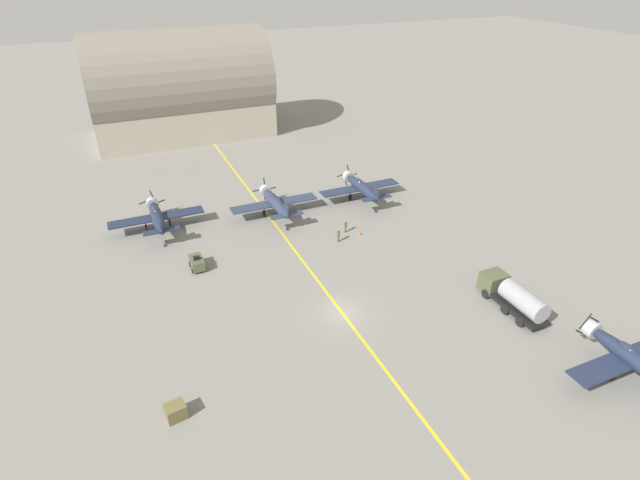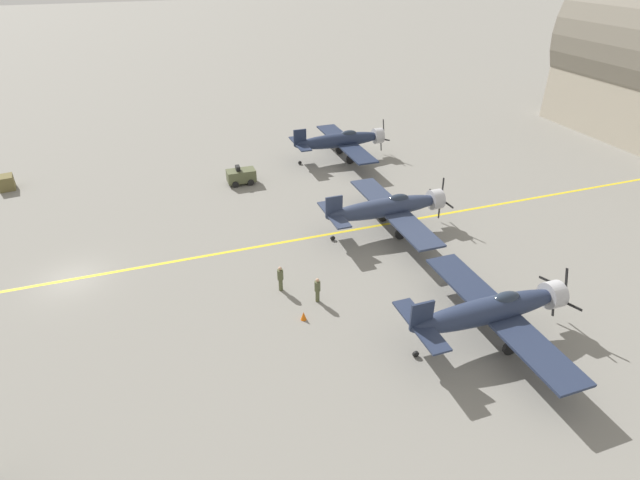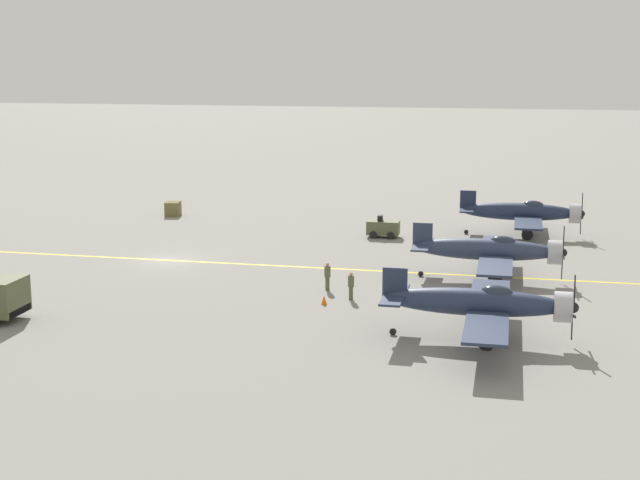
{
  "view_description": "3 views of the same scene",
  "coord_description": "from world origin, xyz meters",
  "px_view_note": "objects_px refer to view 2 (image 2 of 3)",
  "views": [
    {
      "loc": [
        -17.99,
        -35.56,
        31.6
      ],
      "look_at": [
        1.46,
        8.77,
        3.44
      ],
      "focal_mm": 28.0,
      "sensor_mm": 36.0,
      "label": 1
    },
    {
      "loc": [
        31.25,
        6.62,
        19.23
      ],
      "look_at": [
        5.69,
        15.58,
        3.19
      ],
      "focal_mm": 28.0,
      "sensor_mm": 36.0,
      "label": 2
    },
    {
      "loc": [
        58.89,
        23.92,
        14.42
      ],
      "look_at": [
        2.12,
        11.62,
        2.44
      ],
      "focal_mm": 50.0,
      "sensor_mm": 36.0,
      "label": 3
    }
  ],
  "objects_px": {
    "airplane_far_center": "(389,207)",
    "tow_tractor": "(241,176)",
    "ground_crew_walking": "(280,278)",
    "ground_crew_inspecting": "(317,289)",
    "supply_crate_by_tanker": "(6,183)",
    "traffic_cone": "(304,316)",
    "airplane_far_left": "(342,140)",
    "airplane_far_right": "(493,310)"
  },
  "relations": [
    {
      "from": "tow_tractor",
      "to": "supply_crate_by_tanker",
      "type": "relative_size",
      "value": 1.69
    },
    {
      "from": "ground_crew_walking",
      "to": "ground_crew_inspecting",
      "type": "relative_size",
      "value": 1.04
    },
    {
      "from": "airplane_far_right",
      "to": "airplane_far_left",
      "type": "relative_size",
      "value": 1.0
    },
    {
      "from": "airplane_far_right",
      "to": "supply_crate_by_tanker",
      "type": "xyz_separation_m",
      "value": [
        -31.55,
        -29.26,
        -1.37
      ]
    },
    {
      "from": "ground_crew_walking",
      "to": "ground_crew_inspecting",
      "type": "bearing_deg",
      "value": 44.21
    },
    {
      "from": "ground_crew_inspecting",
      "to": "supply_crate_by_tanker",
      "type": "distance_m",
      "value": 32.96
    },
    {
      "from": "airplane_far_left",
      "to": "traffic_cone",
      "type": "relative_size",
      "value": 21.82
    },
    {
      "from": "airplane_far_right",
      "to": "ground_crew_inspecting",
      "type": "relative_size",
      "value": 7.0
    },
    {
      "from": "tow_tractor",
      "to": "airplane_far_center",
      "type": "bearing_deg",
      "value": 35.39
    },
    {
      "from": "airplane_far_center",
      "to": "tow_tractor",
      "type": "height_order",
      "value": "airplane_far_center"
    },
    {
      "from": "tow_tractor",
      "to": "supply_crate_by_tanker",
      "type": "xyz_separation_m",
      "value": [
        -5.87,
        -20.45,
        -0.15
      ]
    },
    {
      "from": "airplane_far_center",
      "to": "ground_crew_walking",
      "type": "relative_size",
      "value": 6.72
    },
    {
      "from": "airplane_far_right",
      "to": "tow_tractor",
      "type": "height_order",
      "value": "airplane_far_right"
    },
    {
      "from": "tow_tractor",
      "to": "traffic_cone",
      "type": "distance_m",
      "value": 20.71
    },
    {
      "from": "airplane_far_center",
      "to": "traffic_cone",
      "type": "relative_size",
      "value": 21.82
    },
    {
      "from": "airplane_far_left",
      "to": "airplane_far_right",
      "type": "bearing_deg",
      "value": -18.85
    },
    {
      "from": "airplane_far_left",
      "to": "ground_crew_inspecting",
      "type": "bearing_deg",
      "value": -39.25
    },
    {
      "from": "airplane_far_left",
      "to": "supply_crate_by_tanker",
      "type": "distance_m",
      "value": 31.75
    },
    {
      "from": "ground_crew_walking",
      "to": "traffic_cone",
      "type": "distance_m",
      "value": 3.41
    },
    {
      "from": "airplane_far_center",
      "to": "ground_crew_inspecting",
      "type": "distance_m",
      "value": 10.57
    },
    {
      "from": "airplane_far_right",
      "to": "traffic_cone",
      "type": "distance_m",
      "value": 10.73
    },
    {
      "from": "ground_crew_walking",
      "to": "ground_crew_inspecting",
      "type": "xyz_separation_m",
      "value": [
        1.9,
        1.85,
        -0.04
      ]
    },
    {
      "from": "ground_crew_inspecting",
      "to": "ground_crew_walking",
      "type": "bearing_deg",
      "value": -135.79
    },
    {
      "from": "supply_crate_by_tanker",
      "to": "traffic_cone",
      "type": "relative_size",
      "value": 2.79
    },
    {
      "from": "tow_tractor",
      "to": "ground_crew_walking",
      "type": "xyz_separation_m",
      "value": [
        17.39,
        -1.01,
        0.18
      ]
    },
    {
      "from": "airplane_far_center",
      "to": "tow_tractor",
      "type": "xyz_separation_m",
      "value": [
        -12.58,
        -8.94,
        -1.22
      ]
    },
    {
      "from": "airplane_far_center",
      "to": "tow_tractor",
      "type": "distance_m",
      "value": 15.48
    },
    {
      "from": "supply_crate_by_tanker",
      "to": "airplane_far_right",
      "type": "bearing_deg",
      "value": 42.84
    },
    {
      "from": "airplane_far_right",
      "to": "airplane_far_center",
      "type": "bearing_deg",
      "value": -163.94
    },
    {
      "from": "airplane_far_left",
      "to": "supply_crate_by_tanker",
      "type": "relative_size",
      "value": 7.81
    },
    {
      "from": "airplane_far_right",
      "to": "tow_tractor",
      "type": "xyz_separation_m",
      "value": [
        -25.68,
        -8.82,
        -1.22
      ]
    },
    {
      "from": "ground_crew_inspecting",
      "to": "traffic_cone",
      "type": "xyz_separation_m",
      "value": [
        1.41,
        -1.36,
        -0.66
      ]
    },
    {
      "from": "ground_crew_walking",
      "to": "traffic_cone",
      "type": "height_order",
      "value": "ground_crew_walking"
    },
    {
      "from": "tow_tractor",
      "to": "supply_crate_by_tanker",
      "type": "height_order",
      "value": "tow_tractor"
    },
    {
      "from": "airplane_far_center",
      "to": "ground_crew_walking",
      "type": "height_order",
      "value": "airplane_far_center"
    },
    {
      "from": "ground_crew_walking",
      "to": "supply_crate_by_tanker",
      "type": "distance_m",
      "value": 30.32
    },
    {
      "from": "airplane_far_center",
      "to": "traffic_cone",
      "type": "height_order",
      "value": "airplane_far_center"
    },
    {
      "from": "supply_crate_by_tanker",
      "to": "airplane_far_left",
      "type": "bearing_deg",
      "value": 84.31
    },
    {
      "from": "airplane_far_right",
      "to": "airplane_far_center",
      "type": "distance_m",
      "value": 13.1
    },
    {
      "from": "traffic_cone",
      "to": "ground_crew_inspecting",
      "type": "bearing_deg",
      "value": 135.89
    },
    {
      "from": "airplane_far_left",
      "to": "supply_crate_by_tanker",
      "type": "height_order",
      "value": "airplane_far_left"
    },
    {
      "from": "supply_crate_by_tanker",
      "to": "airplane_far_center",
      "type": "bearing_deg",
      "value": 57.87
    }
  ]
}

